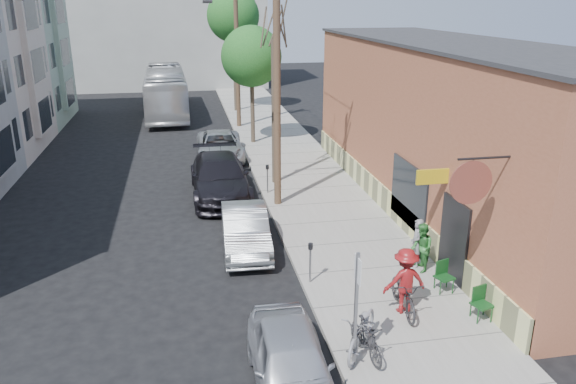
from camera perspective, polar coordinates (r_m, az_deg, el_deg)
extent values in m
plane|color=black|center=(17.04, -5.64, -9.37)|extent=(120.00, 120.00, 0.00)
cube|color=gray|center=(27.70, 0.99, 2.23)|extent=(4.50, 58.00, 0.15)
cube|color=#985438|center=(22.91, 15.95, 6.13)|extent=(5.00, 20.00, 6.50)
cube|color=#2B2B2D|center=(22.45, 16.73, 14.35)|extent=(5.20, 20.20, 0.12)
cube|color=#E2E18D|center=(22.66, 9.62, -0.66)|extent=(0.10, 20.00, 1.10)
cube|color=black|center=(17.29, 16.49, -4.89)|extent=(0.10, 1.60, 2.60)
cube|color=black|center=(20.12, 12.16, -0.20)|extent=(0.08, 3.00, 2.20)
cylinder|color=brown|center=(14.17, 18.08, 0.91)|extent=(1.10, 0.06, 1.10)
cube|color=gold|center=(17.14, 14.46, 1.52)|extent=(1.00, 0.08, 0.45)
cube|color=beige|center=(34.13, -24.90, 11.29)|extent=(1.10, 3.20, 7.00)
cube|color=#94A98F|center=(42.53, -26.10, 12.33)|extent=(6.00, 8.00, 9.00)
cube|color=#94A98F|center=(41.91, -22.40, 12.74)|extent=(1.10, 3.20, 7.00)
cube|color=#999995|center=(57.01, -12.07, 16.54)|extent=(18.00, 8.00, 12.00)
cube|color=slate|center=(12.78, 6.90, -11.85)|extent=(0.07, 0.07, 2.80)
cube|color=silver|center=(12.30, 7.09, -7.84)|extent=(0.02, 0.45, 0.60)
cylinder|color=slate|center=(16.58, 2.28, -7.42)|extent=(0.06, 0.06, 1.10)
cylinder|color=black|center=(16.32, 2.31, -5.53)|extent=(0.14, 0.14, 0.18)
cylinder|color=slate|center=(24.11, -2.09, 1.19)|extent=(0.06, 0.06, 1.10)
cylinder|color=black|center=(23.93, -2.11, 2.56)|extent=(0.14, 0.14, 0.18)
cylinder|color=#503A28|center=(21.78, -1.13, 11.29)|extent=(0.28, 0.28, 10.00)
cylinder|color=slate|center=(21.31, -8.20, 18.77)|extent=(0.35, 0.24, 0.24)
cylinder|color=#503A28|center=(36.68, -5.22, 14.37)|extent=(0.28, 0.28, 10.00)
cylinder|color=#44392C|center=(24.90, -1.40, 7.99)|extent=(0.24, 0.24, 6.33)
cylinder|color=#44392C|center=(32.60, -3.64, 9.05)|extent=(0.24, 0.24, 4.61)
sphere|color=#256523|center=(32.25, -3.74, 13.59)|extent=(3.40, 3.40, 3.40)
cylinder|color=#44392C|center=(42.36, -5.43, 12.53)|extent=(0.24, 0.24, 6.40)
sphere|color=#256523|center=(42.11, -5.59, 17.40)|extent=(3.75, 3.75, 3.75)
imported|color=gray|center=(17.88, 12.93, -5.06)|extent=(0.48, 0.63, 1.56)
imported|color=#2F7731|center=(17.61, 13.43, -5.53)|extent=(0.65, 0.80, 1.53)
imported|color=maroon|center=(15.26, 11.79, -8.81)|extent=(1.21, 0.74, 1.81)
imported|color=black|center=(15.45, 11.69, -10.11)|extent=(0.82, 1.99, 1.02)
imported|color=black|center=(13.57, 7.94, -14.55)|extent=(0.69, 1.59, 0.93)
imported|color=slate|center=(13.72, 7.57, -13.73)|extent=(1.74, 2.11, 1.08)
imported|color=#B7B9C0|center=(12.53, 0.33, -17.02)|extent=(1.75, 4.18, 1.41)
imported|color=#9DA2A4|center=(19.04, -4.36, -3.81)|extent=(1.67, 4.35, 1.41)
imported|color=black|center=(24.20, -6.95, 1.51)|extent=(2.42, 5.91, 1.71)
imported|color=#A8ACB0|center=(30.03, -6.92, 4.68)|extent=(2.45, 5.15, 1.42)
imported|color=silver|center=(42.49, -12.32, 9.92)|extent=(3.10, 12.06, 3.34)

